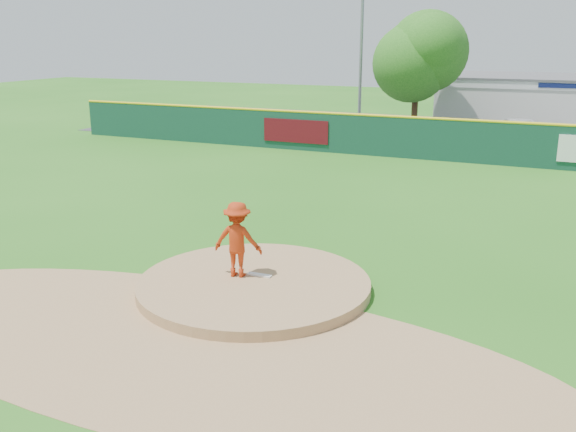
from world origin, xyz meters
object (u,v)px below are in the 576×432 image
at_px(van, 527,131).
at_px(playground_slide, 216,121).
at_px(pitcher, 238,239).
at_px(pool_building_grp, 565,103).
at_px(deciduous_tree, 417,58).
at_px(light_pole_left, 362,31).

bearing_deg(van, playground_slide, 77.64).
bearing_deg(pitcher, pool_building_grp, -109.89).
height_order(pool_building_grp, deciduous_tree, deciduous_tree).
bearing_deg(deciduous_tree, playground_slide, -165.98).
xyz_separation_m(van, playground_slide, (-17.99, -3.25, -0.00)).
bearing_deg(pool_building_grp, pitcher, -101.48).
bearing_deg(pool_building_grp, deciduous_tree, -138.84).
xyz_separation_m(pitcher, deciduous_tree, (-1.52, 24.89, 3.39)).
bearing_deg(light_pole_left, van, -9.23).
distance_m(van, playground_slide, 18.28).
xyz_separation_m(van, pool_building_grp, (1.71, 6.67, 0.99)).
bearing_deg(van, deciduous_tree, 70.38).
xyz_separation_m(pool_building_grp, light_pole_left, (-12.00, -4.99, 4.39)).
height_order(pitcher, light_pole_left, light_pole_left).
relative_size(pitcher, deciduous_tree, 0.25).
distance_m(van, deciduous_tree, 7.40).
relative_size(playground_slide, light_pole_left, 0.22).
height_order(van, light_pole_left, light_pole_left).
relative_size(van, light_pole_left, 0.43).
xyz_separation_m(pitcher, light_pole_left, (-5.52, 26.89, 4.89)).
distance_m(pitcher, pool_building_grp, 32.53).
relative_size(pitcher, playground_slide, 0.76).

